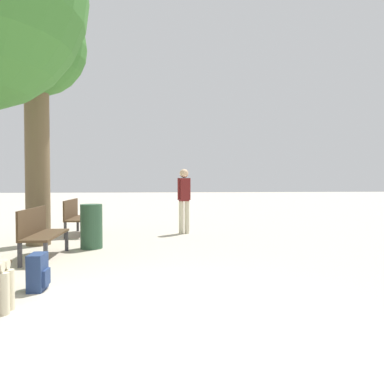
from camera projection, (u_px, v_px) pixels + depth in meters
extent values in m
plane|color=beige|center=(106.00, 316.00, 4.00)|extent=(80.00, 80.00, 0.00)
cube|color=#38383D|center=(7.00, 280.00, 4.66)|extent=(0.06, 0.06, 0.42)
cube|color=#4C3823|center=(46.00, 235.00, 6.94)|extent=(0.51, 1.52, 0.04)
cube|color=#4C3823|center=(32.00, 221.00, 6.91)|extent=(0.04, 1.52, 0.48)
cube|color=#38383D|center=(46.00, 255.00, 6.26)|extent=(0.06, 0.06, 0.42)
cube|color=#38383D|center=(67.00, 241.00, 7.68)|extent=(0.06, 0.06, 0.42)
cube|color=#38383D|center=(20.00, 255.00, 6.22)|extent=(0.06, 0.06, 0.42)
cube|color=#38383D|center=(46.00, 241.00, 7.64)|extent=(0.06, 0.06, 0.42)
cube|color=#4C3823|center=(80.00, 218.00, 9.96)|extent=(0.51, 1.52, 0.04)
cube|color=#4C3823|center=(71.00, 209.00, 9.93)|extent=(0.04, 1.52, 0.48)
cube|color=#38383D|center=(83.00, 230.00, 9.27)|extent=(0.06, 0.06, 0.42)
cube|color=#38383D|center=(93.00, 224.00, 10.70)|extent=(0.06, 0.06, 0.42)
cube|color=#38383D|center=(65.00, 231.00, 9.24)|extent=(0.06, 0.06, 0.42)
cube|color=#38383D|center=(78.00, 224.00, 10.66)|extent=(0.06, 0.06, 0.42)
cylinder|color=brown|center=(37.00, 159.00, 8.36)|extent=(0.53, 0.53, 3.84)
sphere|color=#38702D|center=(36.00, 45.00, 8.28)|extent=(2.20, 2.20, 2.20)
cylinder|color=beige|center=(4.00, 294.00, 4.05)|extent=(0.12, 0.12, 0.46)
cylinder|color=beige|center=(9.00, 290.00, 4.19)|extent=(0.12, 0.12, 0.46)
cube|color=navy|center=(37.00, 272.00, 4.94)|extent=(0.19, 0.35, 0.49)
cube|color=navy|center=(46.00, 277.00, 4.95)|extent=(0.04, 0.24, 0.21)
cylinder|color=beige|center=(181.00, 217.00, 10.19)|extent=(0.13, 0.13, 0.89)
cylinder|color=beige|center=(187.00, 217.00, 10.20)|extent=(0.13, 0.13, 0.89)
cube|color=maroon|center=(184.00, 190.00, 10.17)|extent=(0.28, 0.25, 0.63)
cylinder|color=maroon|center=(179.00, 189.00, 10.16)|extent=(0.09, 0.09, 0.60)
cylinder|color=maroon|center=(189.00, 189.00, 10.18)|extent=(0.09, 0.09, 0.60)
sphere|color=tan|center=(184.00, 173.00, 10.16)|extent=(0.24, 0.24, 0.24)
cylinder|color=#2D5138|center=(91.00, 226.00, 7.96)|extent=(0.46, 0.46, 0.94)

